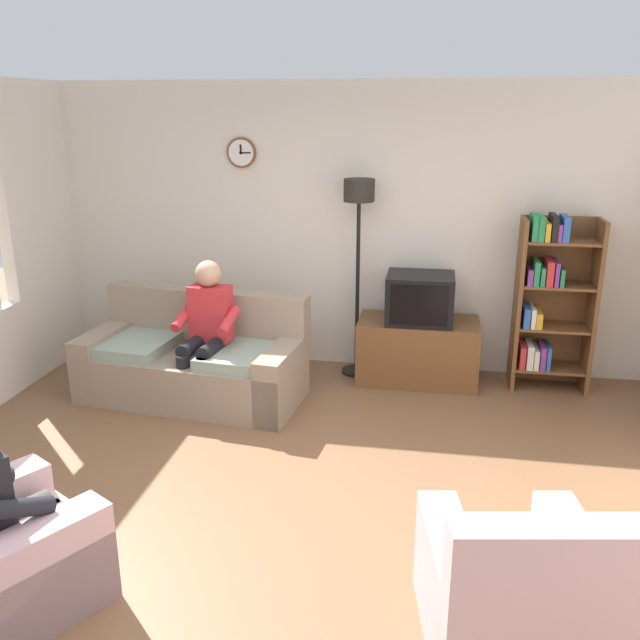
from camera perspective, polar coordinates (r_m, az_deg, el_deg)
The scene contains 10 objects.
ground_plane at distance 4.49m, azimuth -2.41°, elevation -15.54°, with size 12.00×12.00×0.00m, color brown.
back_wall_assembly at distance 6.48m, azimuth 2.36°, elevation 7.80°, with size 6.20×0.17×2.70m.
couch at distance 6.00m, azimuth -10.66°, elevation -3.60°, with size 1.99×1.09×0.90m.
tv_stand at distance 6.31m, azimuth 8.28°, elevation -2.60°, with size 1.10×0.56×0.59m.
tv at distance 6.12m, azimuth 8.49°, elevation 1.84°, with size 0.60×0.49×0.44m.
bookshelf at distance 6.29m, azimuth 18.87°, elevation 1.73°, with size 0.68×0.36×1.59m.
floor_lamp at distance 6.14m, azimuth 3.30°, elevation 8.18°, with size 0.28×0.28×1.85m.
armchair_near_bookshelf at distance 3.49m, azimuth 16.20°, elevation -21.61°, with size 0.94×1.00×0.90m.
person_on_couch at distance 5.72m, azimuth -9.68°, elevation -0.51°, with size 0.54×0.57×1.24m.
person_in_left_armchair at distance 3.79m, azimuth -25.57°, elevation -13.56°, with size 0.61×0.63×1.12m.
Camera 1 is at (0.81, -3.67, 2.46)m, focal length 37.64 mm.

